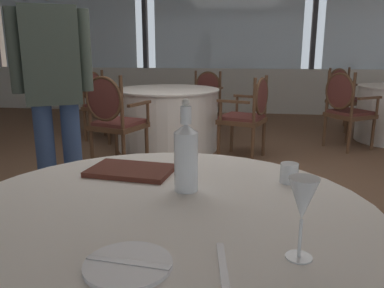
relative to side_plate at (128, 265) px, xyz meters
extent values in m
plane|color=brown|center=(-0.13, 2.37, -0.75)|extent=(15.44, 15.44, 0.00)
cube|color=beige|center=(-0.13, 6.82, -0.33)|extent=(10.11, 0.12, 0.85)
cube|color=silver|center=(-3.30, 6.84, 0.88)|extent=(2.79, 0.02, 1.56)
cube|color=silver|center=(-0.13, 6.84, 0.88)|extent=(2.79, 0.02, 1.56)
cube|color=#333338|center=(-1.71, 6.82, 0.88)|extent=(0.08, 0.14, 1.56)
cube|color=#333338|center=(1.46, 6.82, 0.88)|extent=(0.08, 0.14, 1.56)
cylinder|color=white|center=(0.01, 0.32, -0.02)|extent=(1.36, 1.36, 0.02)
cylinder|color=white|center=(0.00, 0.00, 0.00)|extent=(0.21, 0.21, 0.01)
cube|color=silver|center=(0.00, 0.00, 0.01)|extent=(0.20, 0.04, 0.00)
cube|color=silver|center=(0.22, 0.03, 0.00)|extent=(0.04, 0.20, 0.00)
cylinder|color=white|center=(0.06, 0.50, 0.10)|extent=(0.08, 0.08, 0.21)
cone|color=white|center=(0.06, 0.50, 0.22)|extent=(0.08, 0.08, 0.03)
cylinder|color=white|center=(0.06, 0.50, 0.26)|extent=(0.04, 0.04, 0.06)
sphere|color=silver|center=(0.06, 0.50, 0.31)|extent=(0.03, 0.03, 0.03)
cylinder|color=white|center=(0.39, 0.09, 0.00)|extent=(0.06, 0.06, 0.00)
cylinder|color=white|center=(0.39, 0.09, 0.05)|extent=(0.01, 0.01, 0.10)
cone|color=white|center=(0.39, 0.09, 0.15)|extent=(0.07, 0.07, 0.10)
cylinder|color=white|center=(0.42, 0.64, 0.03)|extent=(0.07, 0.07, 0.07)
cube|color=#512319|center=(-0.19, 0.67, 0.01)|extent=(0.35, 0.25, 0.02)
cylinder|color=white|center=(-0.70, 3.91, -0.02)|extent=(1.28, 1.28, 0.02)
cylinder|color=white|center=(-0.70, 3.91, -0.39)|extent=(1.24, 1.24, 0.73)
cube|color=brown|center=(-1.62, 4.23, -0.31)|extent=(0.59, 0.59, 0.05)
cube|color=brown|center=(-1.62, 4.23, -0.27)|extent=(0.54, 0.54, 0.04)
cylinder|color=brown|center=(-1.37, 4.35, -0.54)|extent=(0.04, 0.04, 0.42)
cylinder|color=brown|center=(-1.50, 3.97, -0.54)|extent=(0.04, 0.04, 0.42)
cylinder|color=brown|center=(-1.74, 4.48, -0.54)|extent=(0.04, 0.04, 0.42)
cylinder|color=brown|center=(-1.88, 4.11, -0.54)|extent=(0.04, 0.04, 0.42)
cylinder|color=brown|center=(-1.74, 4.48, -0.05)|extent=(0.04, 0.04, 0.47)
cylinder|color=brown|center=(-1.88, 4.11, -0.05)|extent=(0.04, 0.04, 0.47)
ellipsoid|color=brown|center=(-1.82, 4.30, -0.03)|extent=(0.18, 0.39, 0.39)
torus|color=brown|center=(-1.82, 4.30, -0.03)|extent=(0.16, 0.39, 0.41)
cube|color=brown|center=(-1.52, 4.46, -0.06)|extent=(0.36, 0.16, 0.03)
cylinder|color=brown|center=(-1.39, 4.41, -0.17)|extent=(0.03, 0.03, 0.22)
cube|color=brown|center=(-1.69, 3.99, -0.06)|extent=(0.36, 0.16, 0.03)
cylinder|color=brown|center=(-1.55, 3.94, -0.17)|extent=(0.03, 0.03, 0.22)
cube|color=brown|center=(-1.02, 2.98, -0.30)|extent=(0.59, 0.59, 0.05)
cube|color=brown|center=(-1.02, 2.98, -0.25)|extent=(0.54, 0.54, 0.04)
cylinder|color=brown|center=(-1.14, 3.24, -0.54)|extent=(0.04, 0.04, 0.43)
cylinder|color=brown|center=(-0.77, 3.10, -0.54)|extent=(0.04, 0.04, 0.43)
cylinder|color=brown|center=(-1.27, 2.86, -0.54)|extent=(0.04, 0.04, 0.43)
cylinder|color=brown|center=(-0.90, 2.73, -0.54)|extent=(0.04, 0.04, 0.43)
cylinder|color=brown|center=(-1.27, 2.86, -0.02)|extent=(0.04, 0.04, 0.51)
cylinder|color=brown|center=(-0.90, 2.73, -0.02)|extent=(0.04, 0.04, 0.51)
ellipsoid|color=brown|center=(-1.09, 2.78, 0.01)|extent=(0.39, 0.18, 0.43)
torus|color=brown|center=(-1.09, 2.78, 0.01)|extent=(0.42, 0.17, 0.44)
cube|color=brown|center=(-1.25, 3.08, -0.05)|extent=(0.16, 0.36, 0.03)
cylinder|color=brown|center=(-1.20, 3.22, -0.16)|extent=(0.03, 0.03, 0.22)
cube|color=brown|center=(-0.78, 2.92, -0.05)|extent=(0.16, 0.36, 0.03)
cylinder|color=brown|center=(-0.73, 3.05, -0.16)|extent=(0.03, 0.03, 0.22)
cube|color=brown|center=(0.23, 3.58, -0.32)|extent=(0.59, 0.59, 0.05)
cube|color=brown|center=(0.23, 3.58, -0.27)|extent=(0.54, 0.54, 0.04)
cylinder|color=brown|center=(-0.03, 3.46, -0.55)|extent=(0.04, 0.04, 0.41)
cylinder|color=brown|center=(0.10, 3.84, -0.55)|extent=(0.04, 0.04, 0.41)
cylinder|color=brown|center=(0.35, 3.33, -0.55)|extent=(0.04, 0.04, 0.41)
cylinder|color=brown|center=(0.48, 3.71, -0.55)|extent=(0.04, 0.04, 0.41)
cylinder|color=brown|center=(0.35, 3.33, -0.05)|extent=(0.04, 0.04, 0.48)
cylinder|color=brown|center=(0.48, 3.71, -0.05)|extent=(0.04, 0.04, 0.48)
ellipsoid|color=brown|center=(0.43, 3.51, -0.03)|extent=(0.18, 0.39, 0.40)
torus|color=brown|center=(0.43, 3.51, -0.03)|extent=(0.17, 0.40, 0.41)
cube|color=brown|center=(0.13, 3.35, -0.07)|extent=(0.36, 0.16, 0.03)
cylinder|color=brown|center=(-0.01, 3.40, -0.18)|extent=(0.03, 0.03, 0.22)
cube|color=brown|center=(0.29, 3.83, -0.07)|extent=(0.36, 0.16, 0.03)
cylinder|color=brown|center=(0.16, 3.87, -0.18)|extent=(0.03, 0.03, 0.22)
cube|color=brown|center=(-0.37, 4.83, -0.33)|extent=(0.59, 0.59, 0.05)
cube|color=brown|center=(-0.37, 4.83, -0.28)|extent=(0.54, 0.54, 0.04)
cylinder|color=brown|center=(-0.25, 4.58, -0.55)|extent=(0.04, 0.04, 0.40)
cylinder|color=brown|center=(-0.63, 4.71, -0.55)|extent=(0.04, 0.04, 0.40)
cylinder|color=brown|center=(-0.12, 4.95, -0.55)|extent=(0.04, 0.04, 0.40)
cylinder|color=brown|center=(-0.50, 5.09, -0.55)|extent=(0.04, 0.04, 0.40)
cylinder|color=brown|center=(-0.12, 4.95, -0.07)|extent=(0.04, 0.04, 0.45)
cylinder|color=brown|center=(-0.50, 5.09, -0.07)|extent=(0.04, 0.04, 0.45)
ellipsoid|color=brown|center=(-0.30, 5.03, -0.05)|extent=(0.39, 0.18, 0.38)
torus|color=brown|center=(-0.30, 5.03, -0.05)|extent=(0.38, 0.16, 0.40)
cube|color=brown|center=(-0.14, 4.73, -0.08)|extent=(0.16, 0.36, 0.03)
cylinder|color=brown|center=(-0.19, 4.60, -0.19)|extent=(0.03, 0.03, 0.22)
cube|color=brown|center=(-0.62, 4.89, -0.08)|extent=(0.16, 0.36, 0.03)
cylinder|color=brown|center=(-0.66, 4.76, -0.19)|extent=(0.03, 0.03, 0.22)
cube|color=brown|center=(1.81, 5.41, -0.32)|extent=(0.64, 0.64, 0.05)
cube|color=brown|center=(1.81, 5.41, -0.28)|extent=(0.59, 0.59, 0.04)
cylinder|color=brown|center=(2.08, 5.36, -0.55)|extent=(0.04, 0.04, 0.41)
cylinder|color=brown|center=(1.75, 5.14, -0.55)|extent=(0.04, 0.04, 0.41)
cylinder|color=brown|center=(1.86, 5.69, -0.55)|extent=(0.04, 0.04, 0.41)
cylinder|color=brown|center=(1.53, 5.47, -0.55)|extent=(0.04, 0.04, 0.41)
cylinder|color=brown|center=(1.86, 5.69, -0.05)|extent=(0.04, 0.04, 0.48)
cylinder|color=brown|center=(1.53, 5.47, -0.05)|extent=(0.04, 0.04, 0.48)
ellipsoid|color=brown|center=(1.69, 5.59, -0.03)|extent=(0.35, 0.26, 0.41)
torus|color=brown|center=(1.69, 5.59, -0.03)|extent=(0.37, 0.26, 0.42)
cube|color=brown|center=(2.03, 5.53, -0.08)|extent=(0.23, 0.33, 0.03)
cylinder|color=brown|center=(2.10, 5.42, -0.19)|extent=(0.03, 0.03, 0.22)
cube|color=brown|center=(1.61, 5.26, -0.08)|extent=(0.23, 0.33, 0.03)
cylinder|color=brown|center=(1.68, 5.14, -0.19)|extent=(0.03, 0.03, 0.22)
cube|color=brown|center=(1.56, 4.22, -0.33)|extent=(0.64, 0.64, 0.05)
cube|color=brown|center=(1.56, 4.22, -0.29)|extent=(0.59, 0.59, 0.04)
cylinder|color=brown|center=(1.61, 4.50, -0.56)|extent=(0.04, 0.04, 0.39)
cylinder|color=brown|center=(1.83, 4.16, -0.56)|extent=(0.04, 0.04, 0.39)
cylinder|color=brown|center=(1.28, 4.28, -0.56)|extent=(0.04, 0.04, 0.39)
cylinder|color=brown|center=(1.50, 3.94, -0.56)|extent=(0.04, 0.04, 0.39)
cylinder|color=brown|center=(1.28, 4.28, -0.05)|extent=(0.04, 0.04, 0.52)
cylinder|color=brown|center=(1.50, 3.94, -0.05)|extent=(0.04, 0.04, 0.52)
ellipsoid|color=brown|center=(1.38, 4.10, -0.02)|extent=(0.26, 0.35, 0.44)
torus|color=brown|center=(1.38, 4.10, -0.02)|extent=(0.27, 0.39, 0.45)
cube|color=brown|center=(1.44, 4.44, -0.09)|extent=(0.33, 0.23, 0.03)
cylinder|color=brown|center=(1.55, 4.52, -0.20)|extent=(0.03, 0.03, 0.22)
cube|color=brown|center=(1.71, 4.02, -0.09)|extent=(0.33, 0.23, 0.03)
cylinder|color=brown|center=(1.83, 4.10, -0.20)|extent=(0.03, 0.03, 0.22)
cylinder|color=#334770|center=(-0.97, 1.78, -0.32)|extent=(0.13, 0.13, 0.86)
cylinder|color=#334770|center=(-1.13, 1.69, -0.32)|extent=(0.13, 0.13, 0.86)
cube|color=#424C42|center=(-1.05, 1.73, 0.43)|extent=(0.41, 0.35, 0.64)
cylinder|color=#424C42|center=(-0.85, 1.84, 0.46)|extent=(0.09, 0.09, 0.55)
cylinder|color=#424C42|center=(-1.24, 1.63, 0.46)|extent=(0.09, 0.09, 0.55)
camera|label=1|loc=(0.25, -0.77, 0.48)|focal=36.16mm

